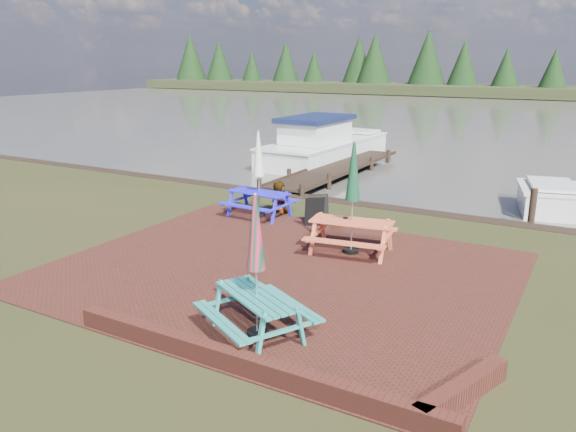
# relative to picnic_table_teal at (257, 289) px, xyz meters

# --- Properties ---
(ground) EXTENTS (120.00, 120.00, 0.00)m
(ground) POSITION_rel_picnic_table_teal_xyz_m (-1.10, 1.58, -0.80)
(ground) COLOR black
(ground) RESTS_ON ground
(paving) EXTENTS (9.00, 7.50, 0.02)m
(paving) POSITION_rel_picnic_table_teal_xyz_m (-1.10, 2.58, -0.79)
(paving) COLOR #3B1B12
(paving) RESTS_ON ground
(brick_wall) EXTENTS (6.21, 1.79, 0.30)m
(brick_wall) POSITION_rel_picnic_table_teal_xyz_m (1.04, -0.84, -0.65)
(brick_wall) COLOR #4C1E16
(brick_wall) RESTS_ON ground
(water) EXTENTS (120.00, 60.00, 0.02)m
(water) POSITION_rel_picnic_table_teal_xyz_m (-1.10, 38.58, -0.80)
(water) COLOR #45423B
(water) RESTS_ON ground
(far_treeline) EXTENTS (120.00, 10.00, 8.10)m
(far_treeline) POSITION_rel_picnic_table_teal_xyz_m (-1.10, 67.58, 2.48)
(far_treeline) COLOR black
(far_treeline) RESTS_ON ground
(picnic_table_teal) EXTENTS (2.14, 2.06, 2.28)m
(picnic_table_teal) POSITION_rel_picnic_table_teal_xyz_m (0.00, 0.00, 0.00)
(picnic_table_teal) COLOR teal
(picnic_table_teal) RESTS_ON ground
(picnic_table_red) EXTENTS (2.02, 1.86, 2.50)m
(picnic_table_red) POSITION_rel_picnic_table_teal_xyz_m (-0.28, 4.33, 0.08)
(picnic_table_red) COLOR #DE5C38
(picnic_table_red) RESTS_ON ground
(picnic_table_blue) EXTENTS (1.77, 1.59, 2.35)m
(picnic_table_blue) POSITION_rel_picnic_table_teal_xyz_m (-3.69, 5.88, 0.02)
(picnic_table_blue) COLOR #211DDB
(picnic_table_blue) RESTS_ON ground
(chalkboard) EXTENTS (0.52, 0.73, 0.80)m
(chalkboard) POSITION_rel_picnic_table_teal_xyz_m (-1.91, 5.87, -0.38)
(chalkboard) COLOR black
(chalkboard) RESTS_ON ground
(jetty) EXTENTS (1.76, 9.08, 1.00)m
(jetty) POSITION_rel_picnic_table_teal_xyz_m (-4.60, 12.86, -0.68)
(jetty) COLOR black
(jetty) RESTS_ON ground
(boat_jetty) EXTENTS (2.94, 7.89, 2.26)m
(boat_jetty) POSITION_rel_picnic_table_teal_xyz_m (-6.45, 15.52, -0.32)
(boat_jetty) COLOR silver
(boat_jetty) RESTS_ON ground
(person) EXTENTS (0.75, 0.63, 1.77)m
(person) POSITION_rel_picnic_table_teal_xyz_m (-3.46, 6.59, 0.09)
(person) COLOR gray
(person) RESTS_ON ground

